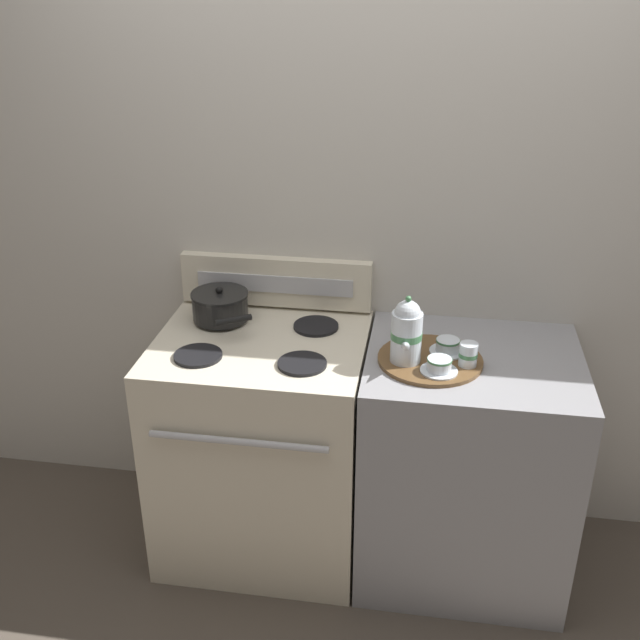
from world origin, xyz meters
The scene contains 11 objects.
ground_plane centered at (0.00, 0.00, 0.00)m, with size 6.00×6.00×0.00m, color brown.
wall_back centered at (0.00, 0.34, 1.10)m, with size 6.00×0.05×2.20m.
stove centered at (-0.37, 0.00, 0.44)m, with size 0.75×0.67×0.90m.
control_panel centered at (-0.37, 0.29, 1.00)m, with size 0.74×0.05×0.19m.
side_counter centered at (0.38, 0.00, 0.44)m, with size 0.74×0.64×0.89m.
saucepan centered at (-0.55, 0.14, 0.95)m, with size 0.26×0.29×0.13m.
serving_tray centered at (0.23, -0.05, 0.89)m, with size 0.35×0.35×0.01m.
teapot centered at (0.15, -0.08, 1.01)m, with size 0.10×0.17×0.24m.
teacup_left centered at (0.26, -0.14, 0.92)m, with size 0.12×0.12×0.05m.
teacup_right centered at (0.28, 0.00, 0.92)m, with size 0.12×0.12×0.05m.
creamer_jug centered at (0.35, -0.08, 0.94)m, with size 0.06×0.06×0.08m.
Camera 1 is at (0.21, -2.29, 2.11)m, focal length 42.00 mm.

